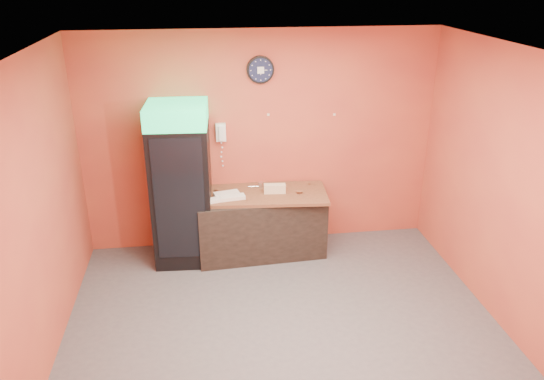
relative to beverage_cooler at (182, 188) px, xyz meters
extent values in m
plane|color=#47474C|center=(1.02, -1.60, -0.98)|extent=(4.50, 4.50, 0.00)
cube|color=#C45737|center=(1.02, 0.40, 0.42)|extent=(4.50, 0.02, 2.80)
cube|color=#C45737|center=(-1.23, -1.60, 0.42)|extent=(0.02, 4.00, 2.80)
cube|color=#C45737|center=(3.27, -1.60, 0.42)|extent=(0.02, 4.00, 2.80)
cube|color=white|center=(1.02, -1.60, 1.82)|extent=(4.50, 4.00, 0.02)
cube|color=black|center=(0.00, 0.05, -0.10)|extent=(0.74, 0.74, 1.76)
cube|color=#16C065|center=(0.00, 0.05, 0.90)|extent=(0.74, 0.74, 0.25)
cube|color=black|center=(0.02, -0.31, -0.03)|extent=(0.58, 0.05, 1.51)
cube|color=black|center=(0.96, 0.04, -0.58)|extent=(1.64, 0.80, 0.80)
cylinder|color=black|center=(1.02, 0.37, 1.33)|extent=(0.33, 0.05, 0.33)
cylinder|color=#0F1433|center=(1.02, 0.34, 1.33)|extent=(0.29, 0.01, 0.29)
cube|color=white|center=(1.02, 0.34, 1.33)|extent=(0.08, 0.00, 0.08)
cube|color=white|center=(0.51, 0.35, 0.57)|extent=(0.12, 0.07, 0.22)
cube|color=white|center=(0.51, 0.30, 0.57)|extent=(0.05, 0.04, 0.18)
cube|color=brown|center=(0.96, 0.04, -0.16)|extent=(1.73, 0.86, 0.04)
cube|color=beige|center=(1.14, 0.01, -0.11)|extent=(0.28, 0.12, 0.06)
cube|color=beige|center=(1.14, 0.01, -0.06)|extent=(0.28, 0.12, 0.06)
cube|color=silver|center=(0.45, -0.14, -0.12)|extent=(0.30, 0.19, 0.04)
cube|color=silver|center=(0.60, -0.11, -0.12)|extent=(0.32, 0.16, 0.04)
cube|color=silver|center=(0.54, 0.01, -0.12)|extent=(0.33, 0.19, 0.04)
cylinder|color=silver|center=(0.99, 0.23, -0.11)|extent=(0.07, 0.07, 0.07)
camera|label=1|loc=(0.27, -6.03, 2.50)|focal=35.00mm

